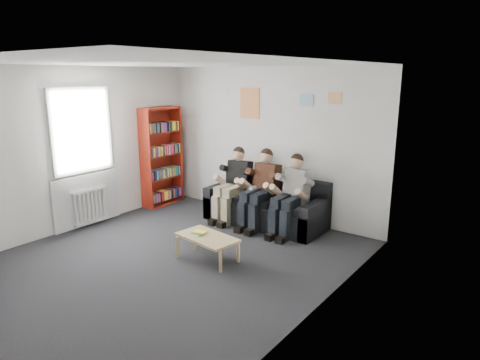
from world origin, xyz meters
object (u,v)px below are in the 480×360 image
object	(u,v)px
coffee_table	(207,239)
person_right	(290,196)
person_left	(233,185)
person_middle	(260,189)
sofa	(266,207)
bookshelf	(162,157)

from	to	relation	value
coffee_table	person_right	distance (m)	1.68
person_left	person_right	xyz separation A→B (m)	(1.18, -0.00, 0.00)
coffee_table	person_middle	world-z (taller)	person_middle
sofa	person_middle	xyz separation A→B (m)	(0.00, -0.20, 0.37)
sofa	person_middle	size ratio (longest dim) A/B	1.58
sofa	coffee_table	bearing A→B (deg)	-84.23
person_left	person_middle	world-z (taller)	person_middle
coffee_table	bookshelf	bearing A→B (deg)	148.42
coffee_table	person_middle	bearing A→B (deg)	96.48
person_right	coffee_table	bearing A→B (deg)	-95.84
sofa	person_right	world-z (taller)	person_right
coffee_table	person_left	size ratio (longest dim) A/B	0.67
person_left	person_right	bearing A→B (deg)	-7.79
sofa	person_right	size ratio (longest dim) A/B	1.61
sofa	bookshelf	world-z (taller)	bookshelf
bookshelf	person_middle	size ratio (longest dim) A/B	1.45
coffee_table	person_middle	size ratio (longest dim) A/B	0.66
bookshelf	person_left	bearing A→B (deg)	-1.05
person_middle	sofa	bearing A→B (deg)	91.16
bookshelf	person_middle	bearing A→B (deg)	-1.57
sofa	coffee_table	size ratio (longest dim) A/B	2.40
person_left	person_right	world-z (taller)	person_right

